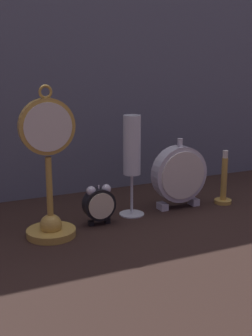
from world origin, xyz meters
name	(u,v)px	position (x,y,z in m)	size (l,w,h in m)	color
ground_plane	(140,226)	(0.00, 0.00, 0.00)	(4.00, 4.00, 0.00)	black
fabric_backdrop_drape	(89,58)	(0.00, 0.33, 0.39)	(1.57, 0.01, 0.77)	slate
pocket_watch_on_stand	(49,180)	(-0.21, 0.03, 0.13)	(0.12, 0.11, 0.34)	gold
alarm_clock_twin_bell	(99,203)	(-0.08, 0.05, 0.05)	(0.08, 0.03, 0.10)	black
mantel_clock_silver	(179,175)	(0.15, 0.08, 0.09)	(0.15, 0.04, 0.19)	silver
champagne_flute	(132,153)	(0.02, 0.08, 0.16)	(0.06, 0.06, 0.25)	silver
brass_candlestick	(224,186)	(0.28, 0.06, 0.05)	(0.05, 0.05, 0.15)	gold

